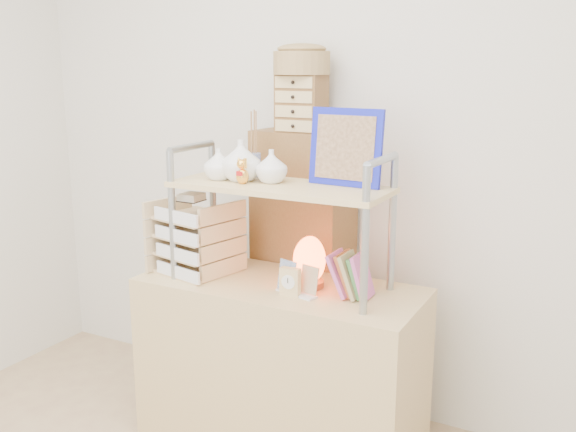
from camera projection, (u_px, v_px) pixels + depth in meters
name	position (u px, v px, depth m)	size (l,w,h in m)	color
room_shell	(139.00, 45.00, 1.77)	(3.42, 3.41, 2.61)	silver
desk	(280.00, 366.00, 2.76)	(1.20, 0.50, 0.75)	tan
cabinet	(303.00, 273.00, 3.05)	(0.45, 0.24, 1.35)	brown
hutch	(275.00, 182.00, 2.60)	(0.90, 0.34, 0.73)	#939AA0
letter_tray	(194.00, 241.00, 2.80)	(0.34, 0.33, 0.36)	#D3B47E
salt_lamp	(309.00, 261.00, 2.62)	(0.14, 0.13, 0.21)	brown
desk_clock	(290.00, 282.00, 2.53)	(0.08, 0.04, 0.11)	#D9BB75
postcard_stand	(297.00, 285.00, 2.55)	(0.19, 0.10, 0.13)	white
drawer_chest	(301.00, 103.00, 2.85)	(0.20, 0.16, 0.25)	brown
woven_basket	(302.00, 63.00, 2.81)	(0.25, 0.25, 0.10)	olive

